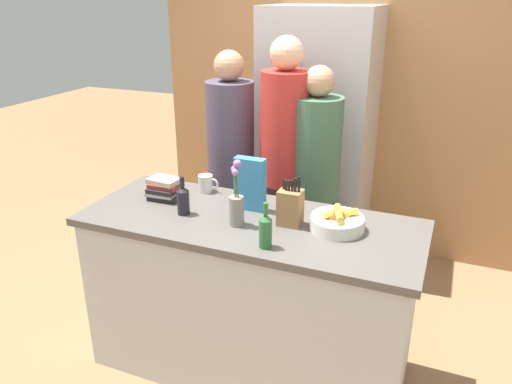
# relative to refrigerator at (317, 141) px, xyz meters

# --- Properties ---
(ground_plane) EXTENTS (14.00, 14.00, 0.00)m
(ground_plane) POSITION_rel_refrigerator_xyz_m (0.05, -1.43, -0.97)
(ground_plane) COLOR #936B47
(kitchen_island) EXTENTS (1.77, 0.71, 0.94)m
(kitchen_island) POSITION_rel_refrigerator_xyz_m (0.05, -1.43, -0.50)
(kitchen_island) COLOR silver
(kitchen_island) RESTS_ON ground_plane
(back_wall_wood) EXTENTS (2.97, 0.12, 2.60)m
(back_wall_wood) POSITION_rel_refrigerator_xyz_m (0.05, 0.36, 0.33)
(back_wall_wood) COLOR #AD7A4C
(back_wall_wood) RESTS_ON ground_plane
(refrigerator) EXTENTS (0.80, 0.62, 1.94)m
(refrigerator) POSITION_rel_refrigerator_xyz_m (0.00, 0.00, 0.00)
(refrigerator) COLOR #B7B7BC
(refrigerator) RESTS_ON ground_plane
(fruit_bowl) EXTENTS (0.27, 0.27, 0.11)m
(fruit_bowl) POSITION_rel_refrigerator_xyz_m (0.49, -1.37, 0.01)
(fruit_bowl) COLOR silver
(fruit_bowl) RESTS_ON kitchen_island
(knife_block) EXTENTS (0.12, 0.10, 0.26)m
(knife_block) POSITION_rel_refrigerator_xyz_m (0.26, -1.40, 0.06)
(knife_block) COLOR olive
(knife_block) RESTS_ON kitchen_island
(flower_vase) EXTENTS (0.08, 0.08, 0.35)m
(flower_vase) POSITION_rel_refrigerator_xyz_m (0.01, -1.51, 0.08)
(flower_vase) COLOR gray
(flower_vase) RESTS_ON kitchen_island
(cereal_box) EXTENTS (0.17, 0.06, 0.29)m
(cereal_box) POSITION_rel_refrigerator_xyz_m (-0.00, -1.30, 0.11)
(cereal_box) COLOR teal
(cereal_box) RESTS_ON kitchen_island
(coffee_mug) EXTENTS (0.12, 0.08, 0.10)m
(coffee_mug) POSITION_rel_refrigerator_xyz_m (-0.34, -1.17, 0.01)
(coffee_mug) COLOR silver
(coffee_mug) RESTS_ON kitchen_island
(book_stack) EXTENTS (0.19, 0.15, 0.12)m
(book_stack) POSITION_rel_refrigerator_xyz_m (-0.50, -1.36, 0.03)
(book_stack) COLOR #232328
(book_stack) RESTS_ON kitchen_island
(bottle_oil) EXTENTS (0.07, 0.07, 0.21)m
(bottle_oil) POSITION_rel_refrigerator_xyz_m (-0.30, -1.50, 0.05)
(bottle_oil) COLOR black
(bottle_oil) RESTS_ON kitchen_island
(bottle_vinegar) EXTENTS (0.06, 0.06, 0.22)m
(bottle_vinegar) POSITION_rel_refrigerator_xyz_m (0.23, -1.68, 0.05)
(bottle_vinegar) COLOR #286633
(bottle_vinegar) RESTS_ON kitchen_island
(person_at_sink) EXTENTS (0.32, 0.32, 1.69)m
(person_at_sink) POSITION_rel_refrigerator_xyz_m (-0.42, -0.65, -0.01)
(person_at_sink) COLOR #383842
(person_at_sink) RESTS_ON ground_plane
(person_in_blue) EXTENTS (0.32, 0.32, 1.79)m
(person_in_blue) POSITION_rel_refrigerator_xyz_m (-0.03, -0.66, 0.05)
(person_in_blue) COLOR #383842
(person_in_blue) RESTS_ON ground_plane
(person_in_red_tee) EXTENTS (0.32, 0.32, 1.63)m
(person_in_red_tee) POSITION_rel_refrigerator_xyz_m (0.17, -0.65, -0.05)
(person_in_red_tee) COLOR #383842
(person_in_red_tee) RESTS_ON ground_plane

